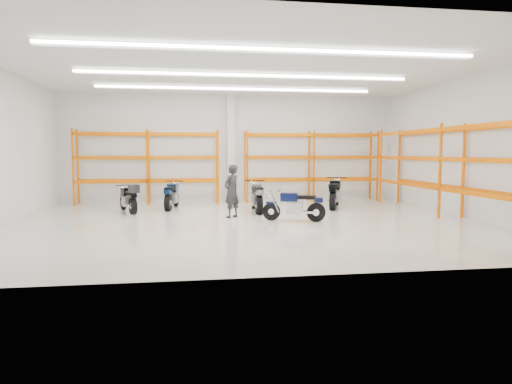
{
  "coord_description": "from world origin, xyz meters",
  "views": [
    {
      "loc": [
        -1.78,
        -13.38,
        2.09
      ],
      "look_at": [
        0.28,
        0.5,
        0.86
      ],
      "focal_mm": 32.0,
      "sensor_mm": 36.0,
      "label": 1
    }
  ],
  "objects": [
    {
      "name": "pallet_racking_side",
      "position": [
        6.48,
        0.0,
        1.81
      ],
      "size": [
        0.87,
        9.07,
        3.0
      ],
      "color": "#E05300",
      "rests_on": "ground"
    },
    {
      "name": "room_shell",
      "position": [
        0.0,
        0.03,
        3.28
      ],
      "size": [
        14.02,
        12.02,
        4.51
      ],
      "color": "white",
      "rests_on": "ground"
    },
    {
      "name": "standing_man",
      "position": [
        -0.42,
        1.09,
        0.85
      ],
      "size": [
        0.73,
        0.73,
        1.7
      ],
      "primitive_type": "imported",
      "rotation": [
        0.0,
        0.0,
        3.92
      ],
      "color": "black",
      "rests_on": "ground"
    },
    {
      "name": "motorcycle_back_d",
      "position": [
        3.61,
        2.98,
        0.53
      ],
      "size": [
        1.13,
        2.17,
        1.13
      ],
      "color": "black",
      "rests_on": "ground"
    },
    {
      "name": "pallet_racking_back_right",
      "position": [
        3.4,
        5.48,
        1.79
      ],
      "size": [
        5.67,
        0.87,
        3.0
      ],
      "color": "#E05300",
      "rests_on": "ground"
    },
    {
      "name": "ground",
      "position": [
        0.0,
        0.0,
        0.0
      ],
      "size": [
        14.0,
        14.0,
        0.0
      ],
      "primitive_type": "plane",
      "color": "beige",
      "rests_on": "ground"
    },
    {
      "name": "motorcycle_back_c",
      "position": [
        0.56,
        2.32,
        0.51
      ],
      "size": [
        0.74,
        2.22,
        1.09
      ],
      "color": "black",
      "rests_on": "ground"
    },
    {
      "name": "structural_column",
      "position": [
        0.0,
        5.82,
        2.25
      ],
      "size": [
        0.32,
        0.32,
        4.5
      ],
      "primitive_type": "cube",
      "color": "white",
      "rests_on": "ground"
    },
    {
      "name": "motorcycle_back_b",
      "position": [
        -2.41,
        3.56,
        0.48
      ],
      "size": [
        0.75,
        2.06,
        1.01
      ],
      "color": "black",
      "rests_on": "ground"
    },
    {
      "name": "pallet_racking_back_left",
      "position": [
        -3.4,
        5.48,
        1.79
      ],
      "size": [
        5.67,
        0.87,
        3.0
      ],
      "color": "#E05300",
      "rests_on": "ground"
    },
    {
      "name": "motorcycle_back_a",
      "position": [
        -3.84,
        2.81,
        0.48
      ],
      "size": [
        0.97,
        1.9,
        1.01
      ],
      "color": "black",
      "rests_on": "ground"
    },
    {
      "name": "motorcycle_main",
      "position": [
        1.46,
        0.05,
        0.44
      ],
      "size": [
        1.86,
        0.88,
        0.95
      ],
      "color": "black",
      "rests_on": "ground"
    }
  ]
}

